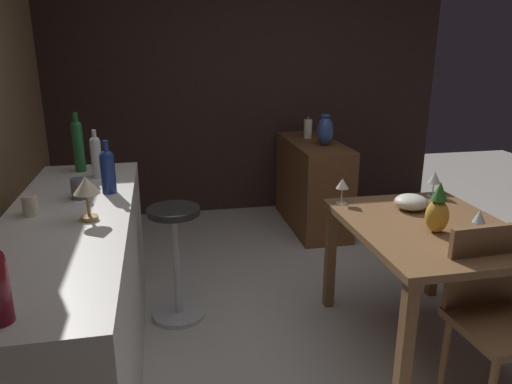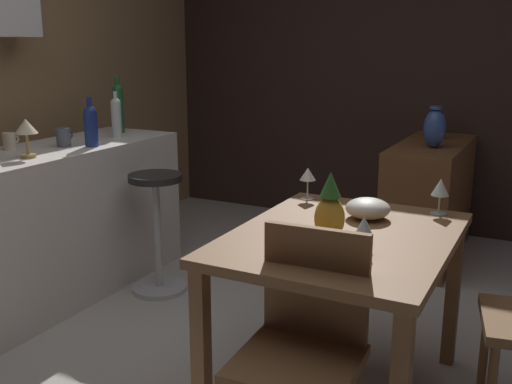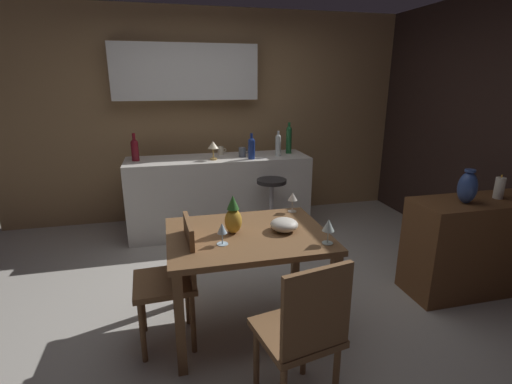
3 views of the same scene
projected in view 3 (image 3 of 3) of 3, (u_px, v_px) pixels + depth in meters
name	position (u px, v px, depth m)	size (l,w,h in m)	color
ground_plane	(246.00, 293.00, 3.22)	(9.00, 9.00, 0.00)	#B7B2A8
wall_kitchen_back	(206.00, 109.00, 4.73)	(5.20, 0.33, 2.60)	#9E7A51
wall_side_right	(490.00, 128.00, 3.70)	(0.10, 4.40, 2.60)	#33231E
dining_table	(247.00, 246.00, 2.62)	(1.10, 0.86, 0.74)	brown
kitchen_counter	(219.00, 194.00, 4.45)	(2.10, 0.60, 0.90)	silver
sideboard_cabinet	(472.00, 246.00, 3.16)	(1.10, 0.44, 0.82)	brown
chair_near_window	(174.00, 276.00, 2.50)	(0.42, 0.42, 0.89)	brown
chair_by_doorway	(303.00, 332.00, 1.92)	(0.47, 0.47, 0.93)	brown
bar_stool	(271.00, 210.00, 4.09)	(0.34, 0.34, 0.74)	#262323
wine_glass_left	(222.00, 229.00, 2.38)	(0.07, 0.07, 0.15)	silver
wine_glass_right	(293.00, 197.00, 2.98)	(0.08, 0.08, 0.16)	silver
wine_glass_center	(328.00, 226.00, 2.39)	(0.08, 0.08, 0.17)	silver
pineapple_centerpiece	(233.00, 217.00, 2.56)	(0.12, 0.12, 0.27)	gold
fruit_bowl	(284.00, 225.00, 2.62)	(0.20, 0.20, 0.09)	beige
wine_bottle_ruby	(135.00, 149.00, 4.10)	(0.08, 0.08, 0.31)	maroon
wine_bottle_clear	(278.00, 144.00, 4.36)	(0.06, 0.06, 0.29)	silver
wine_bottle_cobalt	(252.00, 147.00, 4.20)	(0.08, 0.08, 0.29)	navy
wine_bottle_green	(289.00, 139.00, 4.51)	(0.07, 0.07, 0.38)	#1E592D
cup_slate	(242.00, 152.00, 4.34)	(0.12, 0.08, 0.11)	#515660
cup_cream	(221.00, 151.00, 4.47)	(0.11, 0.07, 0.10)	beige
counter_lamp	(213.00, 146.00, 4.15)	(0.12, 0.12, 0.21)	#A58447
pillar_candle_tall	(499.00, 188.00, 3.06)	(0.08, 0.08, 0.20)	white
vase_ceramic_blue	(467.00, 187.00, 2.93)	(0.14, 0.14, 0.27)	#334C8C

